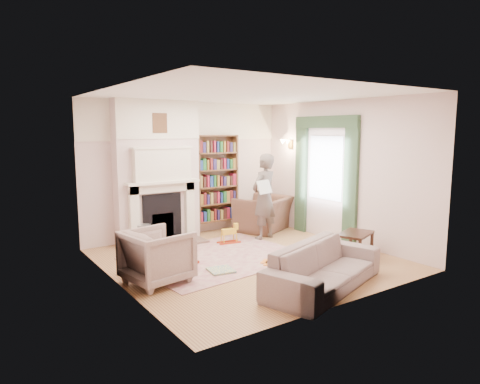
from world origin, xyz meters
TOP-DOWN VIEW (x-y plane):
  - floor at (0.00, 0.00)m, footprint 4.50×4.50m
  - ceiling at (0.00, 0.00)m, footprint 4.50×4.50m
  - wall_back at (0.00, 2.25)m, footprint 4.50×0.00m
  - wall_front at (0.00, -2.25)m, footprint 4.50×0.00m
  - wall_left at (-2.25, 0.00)m, footprint 0.00×4.50m
  - wall_right at (2.25, 0.00)m, footprint 0.00×4.50m
  - fireplace at (-0.75, 2.05)m, footprint 1.70×0.58m
  - bookcase at (0.65, 2.12)m, footprint 1.00×0.24m
  - window at (2.23, 0.40)m, footprint 0.02×0.90m
  - curtain_left at (2.20, -0.30)m, footprint 0.07×0.32m
  - curtain_right at (2.20, 1.10)m, footprint 0.07×0.32m
  - pelmet at (2.19, 0.40)m, footprint 0.09×1.70m
  - wall_sconce at (2.03, 1.50)m, footprint 0.20×0.24m
  - rug at (-0.38, 0.39)m, footprint 3.05×2.46m
  - armchair_reading at (1.55, 1.60)m, footprint 1.47×1.40m
  - armchair_left at (-1.74, -0.17)m, footprint 1.00×0.98m
  - sofa at (0.11, -1.70)m, footprint 2.29×1.46m
  - man_reading at (1.10, 1.00)m, footprint 0.73×0.58m
  - newspaper at (0.95, 0.80)m, footprint 0.41×0.22m
  - coffee_table at (1.60, -0.97)m, footprint 0.82×0.67m
  - paraffin_heater at (-1.37, 1.27)m, footprint 0.25×0.25m
  - rocking_horse at (0.29, 1.06)m, footprint 0.47×0.25m
  - board_game at (-0.74, -0.30)m, footprint 0.44×0.44m
  - game_box_lid at (-0.96, 0.33)m, footprint 0.28×0.20m
  - comic_annuals at (0.15, -0.39)m, footprint 0.33×0.40m

SIDE VIEW (x-z plane):
  - floor at x=0.00m, z-range 0.00..0.00m
  - rug at x=-0.38m, z-range 0.00..0.01m
  - comic_annuals at x=0.15m, z-range 0.01..0.03m
  - board_game at x=-0.74m, z-range 0.01..0.04m
  - game_box_lid at x=-0.96m, z-range 0.01..0.06m
  - rocking_horse at x=0.29m, z-range 0.00..0.40m
  - coffee_table at x=1.60m, z-range 0.00..0.45m
  - paraffin_heater at x=-1.37m, z-range 0.00..0.55m
  - sofa at x=0.11m, z-range 0.00..0.62m
  - armchair_reading at x=1.55m, z-range 0.00..0.75m
  - armchair_left at x=-1.74m, z-range 0.00..0.79m
  - man_reading at x=1.10m, z-range 0.00..1.75m
  - newspaper at x=0.95m, z-range 0.98..1.24m
  - bookcase at x=0.65m, z-range 0.25..2.10m
  - curtain_left at x=2.20m, z-range 0.00..2.40m
  - curtain_right at x=2.20m, z-range 0.00..2.40m
  - fireplace at x=-0.75m, z-range -0.01..2.79m
  - wall_back at x=0.00m, z-range -0.85..3.65m
  - wall_front at x=0.00m, z-range -0.85..3.65m
  - wall_left at x=-2.25m, z-range -0.85..3.65m
  - wall_right at x=2.25m, z-range -0.85..3.65m
  - window at x=2.23m, z-range 0.80..2.10m
  - wall_sconce at x=2.03m, z-range 1.78..2.02m
  - pelmet at x=2.19m, z-range 2.26..2.50m
  - ceiling at x=0.00m, z-range 2.80..2.80m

